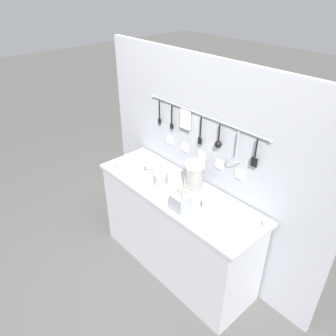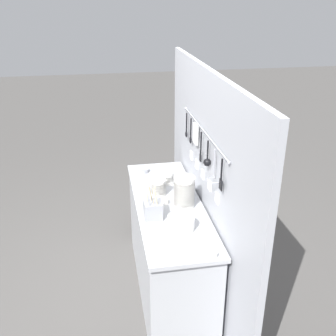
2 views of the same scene
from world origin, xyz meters
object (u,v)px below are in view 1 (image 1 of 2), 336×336
object	(u,v)px
bowl_stack_tall_left	(194,176)
cup_back_right	(134,164)
plate_stack	(215,206)
steel_mixing_bowl	(122,166)
cup_edge_far	(198,202)
cutlery_caddy	(181,202)
bowl_stack_short_front	(161,178)
cup_front_right	(176,190)
bowl_stack_back_corner	(152,166)
cup_front_left	(266,224)

from	to	relation	value
bowl_stack_tall_left	cup_back_right	distance (m)	0.65
plate_stack	steel_mixing_bowl	xyz separation A→B (m)	(-0.99, -0.15, -0.03)
plate_stack	cup_edge_far	size ratio (longest dim) A/B	4.50
cutlery_caddy	bowl_stack_short_front	bearing A→B (deg)	164.56
cup_front_right	bowl_stack_back_corner	bearing A→B (deg)	171.36
bowl_stack_back_corner	steel_mixing_bowl	distance (m)	0.30
bowl_stack_short_front	cutlery_caddy	distance (m)	0.36
bowl_stack_tall_left	cup_edge_far	size ratio (longest dim) A/B	5.85
plate_stack	cup_front_left	xyz separation A→B (m)	(0.35, 0.14, -0.03)
plate_stack	cup_edge_far	bearing A→B (deg)	-170.64
steel_mixing_bowl	cutlery_caddy	world-z (taller)	cutlery_caddy
plate_stack	cup_front_left	size ratio (longest dim) A/B	4.50
bowl_stack_back_corner	cup_front_left	xyz separation A→B (m)	(1.10, 0.12, -0.03)
plate_stack	cup_back_right	world-z (taller)	plate_stack
bowl_stack_tall_left	plate_stack	xyz separation A→B (m)	(0.31, -0.09, -0.08)
bowl_stack_tall_left	cup_front_right	distance (m)	0.18
plate_stack	steel_mixing_bowl	bearing A→B (deg)	-171.49
plate_stack	cup_back_right	size ratio (longest dim) A/B	4.50
plate_stack	cup_front_right	bearing A→B (deg)	-173.75
cup_edge_far	cup_front_left	distance (m)	0.53
plate_stack	cutlery_caddy	world-z (taller)	cutlery_caddy
bowl_stack_tall_left	cutlery_caddy	bearing A→B (deg)	-65.15
bowl_stack_back_corner	cup_back_right	distance (m)	0.20
cup_back_right	cup_front_left	world-z (taller)	same
bowl_stack_short_front	steel_mixing_bowl	bearing A→B (deg)	-170.88
cup_front_left	bowl_stack_short_front	bearing A→B (deg)	-166.32
cup_edge_far	cup_front_right	xyz separation A→B (m)	(-0.23, -0.02, 0.00)
bowl_stack_short_front	steel_mixing_bowl	world-z (taller)	bowl_stack_short_front
bowl_stack_tall_left	cutlery_caddy	size ratio (longest dim) A/B	0.89
cup_back_right	plate_stack	bearing A→B (deg)	2.75
cup_back_right	cup_edge_far	bearing A→B (deg)	1.49
cup_back_right	bowl_stack_short_front	bearing A→B (deg)	-4.15
cutlery_caddy	cup_back_right	xyz separation A→B (m)	(-0.75, 0.12, -0.05)
cup_edge_far	cup_front_right	size ratio (longest dim) A/B	1.00
steel_mixing_bowl	bowl_stack_back_corner	bearing A→B (deg)	33.95
plate_stack	cup_edge_far	world-z (taller)	plate_stack
bowl_stack_back_corner	cup_front_left	size ratio (longest dim) A/B	3.54
cup_front_right	cup_back_right	bearing A→B (deg)	-179.60
cup_front_right	cup_edge_far	bearing A→B (deg)	4.19
bowl_stack_back_corner	cup_edge_far	bearing A→B (deg)	-3.82
bowl_stack_tall_left	steel_mixing_bowl	xyz separation A→B (m)	(-0.68, -0.24, -0.11)
bowl_stack_short_front	cup_front_left	size ratio (longest dim) A/B	3.17
bowl_stack_tall_left	bowl_stack_short_front	size ratio (longest dim) A/B	1.84
steel_mixing_bowl	cup_back_right	distance (m)	0.12
plate_stack	cup_edge_far	distance (m)	0.15
bowl_stack_tall_left	bowl_stack_short_front	bearing A→B (deg)	-143.61
steel_mixing_bowl	cup_back_right	xyz separation A→B (m)	(0.05, 0.10, 0.00)
bowl_stack_tall_left	cup_front_right	size ratio (longest dim) A/B	5.85
steel_mixing_bowl	bowl_stack_short_front	bearing A→B (deg)	9.12
cutlery_caddy	cup_edge_far	world-z (taller)	cutlery_caddy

